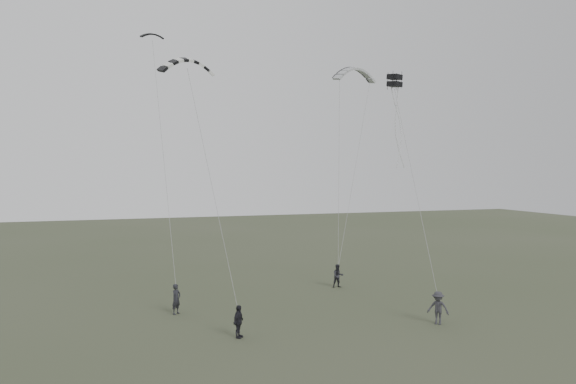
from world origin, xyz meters
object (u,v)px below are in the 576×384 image
object	(u,v)px
flyer_center	(238,322)
flyer_far	(438,308)
kite_striped	(187,60)
flyer_right	(338,276)
kite_dark_small	(152,34)
kite_box	(395,81)
kite_pale_large	(355,69)
flyer_left	(176,299)

from	to	relation	value
flyer_center	flyer_far	size ratio (longest dim) A/B	0.92
flyer_center	kite_striped	xyz separation A→B (m)	(-1.84, 3.72, 13.20)
flyer_right	flyer_far	bearing A→B (deg)	-76.31
kite_dark_small	kite_striped	bearing A→B (deg)	-89.97
flyer_right	flyer_center	xyz separation A→B (m)	(-9.33, -9.20, -0.00)
flyer_far	kite_striped	distance (m)	18.69
flyer_center	kite_box	bearing A→B (deg)	-28.87
flyer_center	kite_dark_small	xyz separation A→B (m)	(-2.86, 12.14, 16.38)
kite_pale_large	flyer_center	bearing A→B (deg)	-144.66
flyer_right	flyer_far	world-z (taller)	flyer_far
flyer_center	kite_dark_small	world-z (taller)	kite_dark_small
kite_dark_small	kite_box	size ratio (longest dim) A/B	2.03
flyer_left	flyer_right	size ratio (longest dim) A/B	1.06
flyer_left	flyer_right	distance (m)	12.18
flyer_right	kite_striped	bearing A→B (deg)	-147.13
kite_box	flyer_center	bearing A→B (deg)	173.58
flyer_far	kite_dark_small	distance (m)	24.92
flyer_right	kite_striped	xyz separation A→B (m)	(-11.17, -5.48, 13.20)
kite_box	flyer_right	bearing A→B (deg)	80.29
flyer_left	flyer_far	xyz separation A→B (m)	(12.86, -6.57, 0.02)
flyer_left	kite_striped	size ratio (longest dim) A/B	0.58
kite_striped	flyer_right	bearing A→B (deg)	18.41
kite_dark_small	flyer_left	bearing A→B (deg)	-91.82
flyer_center	kite_pale_large	xyz separation A→B (m)	(12.33, 12.92, 15.10)
flyer_center	kite_dark_small	distance (m)	20.59
flyer_right	flyer_center	bearing A→B (deg)	-128.68
flyer_right	kite_dark_small	size ratio (longest dim) A/B	1.06
flyer_far	flyer_left	bearing A→B (deg)	-161.95
flyer_center	flyer_far	bearing A→B (deg)	-56.37
flyer_far	kite_striped	bearing A→B (deg)	-155.86
kite_pale_large	kite_box	bearing A→B (deg)	-110.18
kite_dark_small	kite_pale_large	world-z (taller)	kite_dark_small
kite_pale_large	kite_box	world-z (taller)	kite_pale_large
kite_striped	kite_box	distance (m)	12.81
kite_box	kite_striped	bearing A→B (deg)	154.74
kite_striped	flyer_center	bearing A→B (deg)	-71.45
flyer_center	flyer_far	world-z (taller)	flyer_far
flyer_center	flyer_far	distance (m)	10.64
flyer_center	kite_dark_small	bearing A→B (deg)	52.53
kite_pale_large	kite_box	distance (m)	8.92
flyer_left	kite_dark_small	world-z (taller)	kite_dark_small
flyer_far	kite_box	distance (m)	13.90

